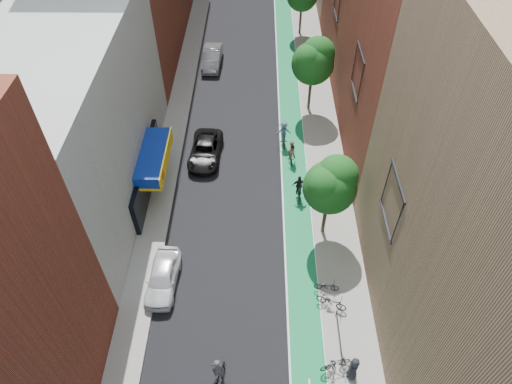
{
  "coord_description": "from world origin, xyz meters",
  "views": [
    {
      "loc": [
        1.26,
        -9.54,
        24.48
      ],
      "look_at": [
        1.05,
        12.31,
        1.5
      ],
      "focal_mm": 32.0,
      "sensor_mm": 36.0,
      "label": 1
    }
  ],
  "objects_px": {
    "parked_car_white": "(163,277)",
    "parked_car_silver": "(212,58)",
    "cyclist_lane_near": "(291,153)",
    "cyclist_lead": "(218,374)",
    "parked_car_black": "(205,150)",
    "cyclist_lane_far": "(283,135)",
    "pedestrian": "(353,368)",
    "cyclist_lane_mid": "(299,190)"
  },
  "relations": [
    {
      "from": "cyclist_lead",
      "to": "cyclist_lane_far",
      "type": "xyz_separation_m",
      "value": [
        3.99,
        19.34,
        0.23
      ]
    },
    {
      "from": "parked_car_silver",
      "to": "cyclist_lane_mid",
      "type": "bearing_deg",
      "value": -65.45
    },
    {
      "from": "cyclist_lane_far",
      "to": "pedestrian",
      "type": "distance_m",
      "value": 19.32
    },
    {
      "from": "parked_car_black",
      "to": "cyclist_lead",
      "type": "height_order",
      "value": "cyclist_lead"
    },
    {
      "from": "cyclist_lead",
      "to": "pedestrian",
      "type": "xyz_separation_m",
      "value": [
        7.02,
        0.27,
        0.3
      ]
    },
    {
      "from": "parked_car_black",
      "to": "pedestrian",
      "type": "height_order",
      "value": "pedestrian"
    },
    {
      "from": "parked_car_silver",
      "to": "pedestrian",
      "type": "distance_m",
      "value": 32.73
    },
    {
      "from": "parked_car_white",
      "to": "parked_car_black",
      "type": "relative_size",
      "value": 0.86
    },
    {
      "from": "cyclist_lead",
      "to": "pedestrian",
      "type": "distance_m",
      "value": 7.03
    },
    {
      "from": "cyclist_lane_near",
      "to": "cyclist_lane_far",
      "type": "bearing_deg",
      "value": -81.83
    },
    {
      "from": "cyclist_lead",
      "to": "cyclist_lane_near",
      "type": "height_order",
      "value": "cyclist_lead"
    },
    {
      "from": "parked_car_white",
      "to": "cyclist_lead",
      "type": "xyz_separation_m",
      "value": [
        3.81,
        -5.89,
        -0.0
      ]
    },
    {
      "from": "cyclist_lane_mid",
      "to": "cyclist_lane_far",
      "type": "xyz_separation_m",
      "value": [
        -0.94,
        6.02,
        0.19
      ]
    },
    {
      "from": "parked_car_black",
      "to": "cyclist_lane_far",
      "type": "height_order",
      "value": "cyclist_lane_far"
    },
    {
      "from": "cyclist_lead",
      "to": "cyclist_lane_mid",
      "type": "xyz_separation_m",
      "value": [
        4.93,
        13.32,
        0.04
      ]
    },
    {
      "from": "cyclist_lead",
      "to": "cyclist_lane_near",
      "type": "relative_size",
      "value": 1.14
    },
    {
      "from": "parked_car_silver",
      "to": "pedestrian",
      "type": "bearing_deg",
      "value": -70.96
    },
    {
      "from": "parked_car_white",
      "to": "parked_car_silver",
      "type": "height_order",
      "value": "parked_car_silver"
    },
    {
      "from": "parked_car_black",
      "to": "parked_car_silver",
      "type": "bearing_deg",
      "value": 95.58
    },
    {
      "from": "parked_car_white",
      "to": "cyclist_lane_mid",
      "type": "distance_m",
      "value": 11.47
    },
    {
      "from": "cyclist_lane_mid",
      "to": "parked_car_black",
      "type": "bearing_deg",
      "value": -32.06
    },
    {
      "from": "cyclist_lane_far",
      "to": "parked_car_silver",
      "type": "bearing_deg",
      "value": -67.46
    },
    {
      "from": "cyclist_lead",
      "to": "cyclist_lane_mid",
      "type": "height_order",
      "value": "cyclist_lead"
    },
    {
      "from": "pedestrian",
      "to": "cyclist_lead",
      "type": "bearing_deg",
      "value": -66.91
    },
    {
      "from": "cyclist_lane_far",
      "to": "pedestrian",
      "type": "bearing_deg",
      "value": 92.61
    },
    {
      "from": "cyclist_lane_mid",
      "to": "cyclist_lane_far",
      "type": "relative_size",
      "value": 0.94
    },
    {
      "from": "parked_car_black",
      "to": "cyclist_lane_near",
      "type": "bearing_deg",
      "value": -0.09
    },
    {
      "from": "parked_car_white",
      "to": "cyclist_lane_near",
      "type": "height_order",
      "value": "cyclist_lane_near"
    },
    {
      "from": "parked_car_black",
      "to": "parked_car_silver",
      "type": "distance_m",
      "value": 13.88
    },
    {
      "from": "parked_car_silver",
      "to": "cyclist_lane_near",
      "type": "relative_size",
      "value": 2.55
    },
    {
      "from": "pedestrian",
      "to": "cyclist_lane_mid",
      "type": "bearing_deg",
      "value": -149.97
    },
    {
      "from": "parked_car_white",
      "to": "parked_car_black",
      "type": "bearing_deg",
      "value": 85.02
    },
    {
      "from": "parked_car_black",
      "to": "cyclist_lane_far",
      "type": "xyz_separation_m",
      "value": [
        6.2,
        1.7,
        0.26
      ]
    },
    {
      "from": "cyclist_lane_near",
      "to": "cyclist_lane_mid",
      "type": "relative_size",
      "value": 0.94
    },
    {
      "from": "cyclist_lane_near",
      "to": "parked_car_silver",
      "type": "bearing_deg",
      "value": -68.92
    },
    {
      "from": "parked_car_white",
      "to": "cyclist_lead",
      "type": "bearing_deg",
      "value": -54.34
    },
    {
      "from": "parked_car_silver",
      "to": "cyclist_lane_far",
      "type": "xyz_separation_m",
      "value": [
        6.73,
        -12.17,
        0.16
      ]
    },
    {
      "from": "parked_car_silver",
      "to": "cyclist_lead",
      "type": "bearing_deg",
      "value": -83.34
    },
    {
      "from": "parked_car_silver",
      "to": "cyclist_lead",
      "type": "height_order",
      "value": "cyclist_lead"
    },
    {
      "from": "parked_car_black",
      "to": "pedestrian",
      "type": "relative_size",
      "value": 2.85
    },
    {
      "from": "pedestrian",
      "to": "parked_car_silver",
      "type": "bearing_deg",
      "value": -141.73
    },
    {
      "from": "parked_car_black",
      "to": "cyclist_lead",
      "type": "xyz_separation_m",
      "value": [
        2.21,
        -17.64,
        0.03
      ]
    }
  ]
}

